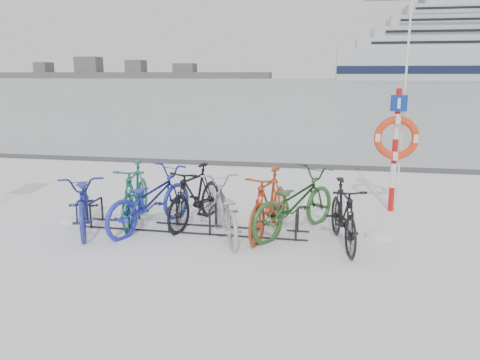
# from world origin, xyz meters

# --- Properties ---
(ground) EXTENTS (900.00, 900.00, 0.00)m
(ground) POSITION_xyz_m (0.00, 0.00, 0.00)
(ground) COLOR white
(ground) RESTS_ON ground
(ice_sheet) EXTENTS (400.00, 298.00, 0.02)m
(ice_sheet) POSITION_xyz_m (0.00, 155.00, 0.01)
(ice_sheet) COLOR #9FABB4
(ice_sheet) RESTS_ON ground
(quay_edge) EXTENTS (400.00, 0.25, 0.10)m
(quay_edge) POSITION_xyz_m (0.00, 5.90, 0.05)
(quay_edge) COLOR #3F3F42
(quay_edge) RESTS_ON ground
(bike_rack) EXTENTS (4.00, 0.48, 0.46)m
(bike_rack) POSITION_xyz_m (0.00, 0.00, 0.18)
(bike_rack) COLOR black
(bike_rack) RESTS_ON ground
(lifebuoy_station) EXTENTS (0.84, 0.23, 4.35)m
(lifebuoy_station) POSITION_xyz_m (3.54, 1.79, 1.46)
(lifebuoy_station) COLOR red
(lifebuoy_station) RESTS_ON ground
(shoreline) EXTENTS (180.00, 12.00, 9.50)m
(shoreline) POSITION_xyz_m (-122.02, 260.00, 2.79)
(shoreline) COLOR #494949
(shoreline) RESTS_ON ground
(bike_0) EXTENTS (1.55, 2.13, 1.07)m
(bike_0) POSITION_xyz_m (-1.89, -0.24, 0.53)
(bike_0) COLOR navy
(bike_0) RESTS_ON ground
(bike_1) EXTENTS (0.83, 1.94, 1.13)m
(bike_1) POSITION_xyz_m (-1.16, 0.29, 0.56)
(bike_1) COLOR #196654
(bike_1) RESTS_ON ground
(bike_2) EXTENTS (1.44, 2.22, 1.10)m
(bike_2) POSITION_xyz_m (-0.77, 0.00, 0.55)
(bike_2) COLOR #232DB5
(bike_2) RESTS_ON ground
(bike_3) EXTENTS (0.96, 1.92, 1.11)m
(bike_3) POSITION_xyz_m (-0.05, 0.35, 0.55)
(bike_3) COLOR black
(bike_3) RESTS_ON ground
(bike_4) EXTENTS (1.34, 2.01, 1.00)m
(bike_4) POSITION_xyz_m (0.61, -0.21, 0.50)
(bike_4) COLOR #A0A2A7
(bike_4) RESTS_ON ground
(bike_5) EXTENTS (0.89, 1.96, 1.14)m
(bike_5) POSITION_xyz_m (1.32, 0.05, 0.57)
(bike_5) COLOR #A83613
(bike_5) RESTS_ON ground
(bike_6) EXTENTS (1.81, 2.20, 1.13)m
(bike_6) POSITION_xyz_m (1.73, 0.21, 0.56)
(bike_6) COLOR #2C5A28
(bike_6) RESTS_ON ground
(bike_7) EXTENTS (0.81, 1.83, 1.06)m
(bike_7) POSITION_xyz_m (2.53, -0.24, 0.53)
(bike_7) COLOR black
(bike_7) RESTS_ON ground
(snow_drifts) EXTENTS (5.93, 1.10, 0.17)m
(snow_drifts) POSITION_xyz_m (0.75, 0.32, 0.00)
(snow_drifts) COLOR white
(snow_drifts) RESTS_ON ground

